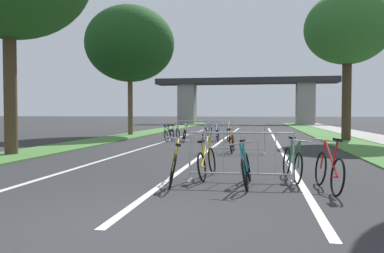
{
  "coord_description": "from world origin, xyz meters",
  "views": [
    {
      "loc": [
        1.93,
        -4.35,
        1.44
      ],
      "look_at": [
        -0.64,
        10.1,
        0.92
      ],
      "focal_mm": 35.59,
      "sensor_mm": 36.0,
      "label": 1
    }
  ],
  "objects": [
    {
      "name": "lane_stripe_center",
      "position": [
        0.0,
        16.0,
        0.0
      ],
      "size": [
        0.14,
        32.0,
        0.01
      ],
      "primitive_type": "cube",
      "color": "silver",
      "rests_on": "ground"
    },
    {
      "name": "ground_plane",
      "position": [
        0.0,
        0.0,
        0.0
      ],
      "size": [
        300.0,
        300.0,
        0.0
      ],
      "primitive_type": "plane",
      "color": "#2B2B2D"
    },
    {
      "name": "crowd_barrier_third",
      "position": [
        -1.14,
        14.89,
        0.52
      ],
      "size": [
        2.2,
        0.44,
        1.05
      ],
      "rotation": [
        0.0,
        0.0,
        -0.0
      ],
      "color": "#ADADB2",
      "rests_on": "ground"
    },
    {
      "name": "grass_verge_left",
      "position": [
        -6.13,
        22.63,
        0.03
      ],
      "size": [
        2.18,
        55.31,
        0.05
      ],
      "primitive_type": "cube",
      "color": "#477A38",
      "rests_on": "ground"
    },
    {
      "name": "bicycle_white_10",
      "position": [
        0.39,
        15.26,
        0.39
      ],
      "size": [
        0.52,
        1.76,
        1.02
      ],
      "rotation": [
        0.0,
        0.0,
        -0.04
      ],
      "color": "black",
      "rests_on": "ground"
    },
    {
      "name": "sidewalk_path_right",
      "position": [
        8.37,
        22.63,
        0.04
      ],
      "size": [
        2.28,
        55.31,
        0.08
      ],
      "primitive_type": "cube",
      "color": "#9E9B93",
      "rests_on": "ground"
    },
    {
      "name": "bicycle_orange_3",
      "position": [
        0.93,
        9.64,
        0.37
      ],
      "size": [
        0.55,
        1.69,
        1.0
      ],
      "rotation": [
        0.0,
        0.0,
        -0.0
      ],
      "color": "black",
      "rests_on": "ground"
    },
    {
      "name": "bicycle_green_8",
      "position": [
        2.63,
        4.02,
        0.38
      ],
      "size": [
        0.52,
        1.72,
        0.93
      ],
      "rotation": [
        0.0,
        0.0,
        3.28
      ],
      "color": "black",
      "rests_on": "ground"
    },
    {
      "name": "lane_stripe_left_lane",
      "position": [
        -2.77,
        16.0,
        0.0
      ],
      "size": [
        0.14,
        32.0,
        0.01
      ],
      "primitive_type": "cube",
      "color": "silver",
      "rests_on": "ground"
    },
    {
      "name": "bicycle_yellow_1",
      "position": [
        0.22,
        3.15,
        0.38
      ],
      "size": [
        0.54,
        1.71,
        0.94
      ],
      "rotation": [
        0.0,
        0.0,
        0.22
      ],
      "color": "black",
      "rests_on": "ground"
    },
    {
      "name": "overpass_bridge",
      "position": [
        0.0,
        45.71,
        4.09
      ],
      "size": [
        23.33,
        3.12,
        5.97
      ],
      "color": "#2D2D30",
      "rests_on": "ground"
    },
    {
      "name": "grass_verge_right",
      "position": [
        6.13,
        22.63,
        0.03
      ],
      "size": [
        2.18,
        55.31,
        0.05
      ],
      "primitive_type": "cube",
      "color": "#477A38",
      "rests_on": "ground"
    },
    {
      "name": "bicycle_purple_4",
      "position": [
        -2.53,
        15.47,
        0.35
      ],
      "size": [
        0.51,
        1.72,
        0.87
      ],
      "rotation": [
        0.0,
        0.0,
        -0.07
      ],
      "color": "black",
      "rests_on": "ground"
    },
    {
      "name": "tree_right_oak_near",
      "position": [
        6.37,
        16.48,
        5.78
      ],
      "size": [
        4.37,
        4.37,
        7.68
      ],
      "color": "#3D2D1E",
      "rests_on": "ground"
    },
    {
      "name": "bicycle_yellow_11",
      "position": [
        0.78,
        4.01,
        0.36
      ],
      "size": [
        0.47,
        1.69,
        0.94
      ],
      "rotation": [
        0.0,
        0.0,
        -0.08
      ],
      "color": "black",
      "rests_on": "ground"
    },
    {
      "name": "crowd_barrier_nearest",
      "position": [
        1.55,
        3.58,
        0.52
      ],
      "size": [
        2.22,
        0.52,
        1.05
      ],
      "rotation": [
        0.0,
        0.0,
        0.04
      ],
      "color": "#ADADB2",
      "rests_on": "ground"
    },
    {
      "name": "bicycle_teal_7",
      "position": [
        1.67,
        3.21,
        0.35
      ],
      "size": [
        0.46,
        1.7,
        0.93
      ],
      "rotation": [
        0.0,
        0.0,
        3.12
      ],
      "color": "black",
      "rests_on": "ground"
    },
    {
      "name": "tree_left_pine_far",
      "position": [
        -6.34,
        19.25,
        5.89
      ],
      "size": [
        5.73,
        5.73,
        8.33
      ],
      "color": "brown",
      "rests_on": "ground"
    },
    {
      "name": "bicycle_black_5",
      "position": [
        -2.61,
        14.45,
        0.35
      ],
      "size": [
        0.52,
        1.61,
        0.94
      ],
      "rotation": [
        0.0,
        0.0,
        3.09
      ],
      "color": "black",
      "rests_on": "ground"
    },
    {
      "name": "bicycle_white_0",
      "position": [
        -1.8,
        14.42,
        0.35
      ],
      "size": [
        0.57,
        1.67,
        0.95
      ],
      "rotation": [
        0.0,
        0.0,
        0.25
      ],
      "color": "black",
      "rests_on": "ground"
    },
    {
      "name": "bicycle_blue_2",
      "position": [
        -0.23,
        15.38,
        0.36
      ],
      "size": [
        0.54,
        1.65,
        0.9
      ],
      "rotation": [
        0.0,
        0.0,
        0.04
      ],
      "color": "black",
      "rests_on": "ground"
    },
    {
      "name": "lane_stripe_right_lane",
      "position": [
        2.77,
        16.0,
        0.0
      ],
      "size": [
        0.14,
        32.0,
        0.01
      ],
      "primitive_type": "cube",
      "color": "silver",
      "rests_on": "ground"
    },
    {
      "name": "crowd_barrier_second",
      "position": [
        1.04,
        9.23,
        0.52
      ],
      "size": [
        2.21,
        0.47,
        1.05
      ],
      "rotation": [
        0.0,
        0.0,
        -0.01
      ],
      "color": "#ADADB2",
      "rests_on": "ground"
    },
    {
      "name": "bicycle_red_6",
      "position": [
        3.2,
        3.0,
        0.39
      ],
      "size": [
        0.49,
        1.7,
        0.99
      ],
      "rotation": [
        0.0,
        0.0,
        0.12
      ],
      "color": "black",
      "rests_on": "ground"
    },
    {
      "name": "bicycle_silver_9",
      "position": [
        -0.74,
        15.25,
        0.39
      ],
      "size": [
        0.53,
        1.68,
        1.01
      ],
      "rotation": [
        0.0,
        0.0,
        3.0
      ],
      "color": "black",
      "rests_on": "ground"
    }
  ]
}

